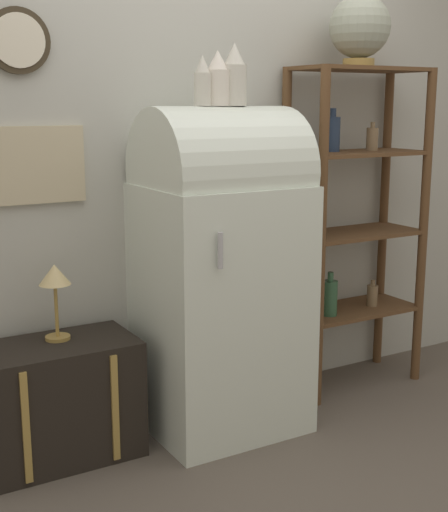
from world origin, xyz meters
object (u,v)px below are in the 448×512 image
at_px(desk_lamp, 55,282).
at_px(suitcase_trunk, 57,401).
at_px(vase_left, 203,82).
at_px(vase_center, 218,80).
at_px(vase_right, 234,77).
at_px(globe, 360,28).
at_px(refrigerator, 221,266).

bearing_deg(desk_lamp, suitcase_trunk, -122.50).
bearing_deg(vase_left, vase_center, 4.02).
bearing_deg(vase_right, suitcase_trunk, 175.12).
relative_size(suitcase_trunk, vase_left, 3.16).
bearing_deg(desk_lamp, globe, -1.77).
relative_size(globe, vase_center, 1.45).
height_order(refrigerator, vase_left, vase_left).
distance_m(vase_left, vase_center, 0.08).
height_order(globe, desk_lamp, globe).
distance_m(globe, vase_left, 0.99).
relative_size(suitcase_trunk, vase_center, 2.87).
bearing_deg(vase_right, vase_left, 177.29).
relative_size(vase_left, vase_right, 0.79).
relative_size(refrigerator, suitcase_trunk, 2.21).
bearing_deg(refrigerator, vase_left, 174.59).
distance_m(globe, desk_lamp, 1.98).
bearing_deg(globe, vase_left, -175.99).
xyz_separation_m(vase_center, vase_right, (0.08, -0.01, 0.02)).
bearing_deg(refrigerator, globe, 4.97).
relative_size(vase_center, vase_right, 0.87).
relative_size(vase_left, desk_lamp, 0.65).
relative_size(vase_left, vase_center, 0.91).
bearing_deg(vase_right, refrigerator, -179.40).
relative_size(suitcase_trunk, globe, 1.98).
distance_m(suitcase_trunk, desk_lamp, 0.53).
bearing_deg(refrigerator, vase_right, 0.60).
bearing_deg(suitcase_trunk, vase_left, -5.37).
height_order(vase_right, desk_lamp, vase_right).
height_order(refrigerator, desk_lamp, refrigerator).
height_order(globe, vase_center, globe).
distance_m(vase_right, desk_lamp, 1.21).
bearing_deg(vase_left, desk_lamp, 170.18).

